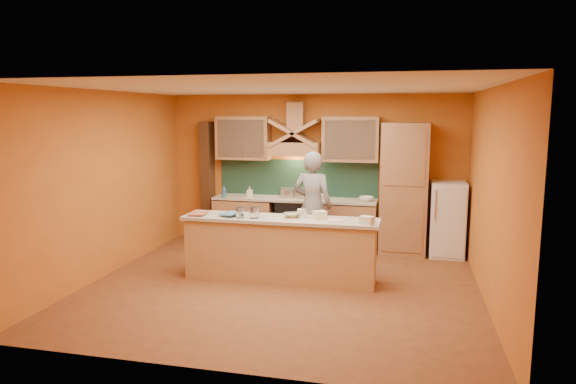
% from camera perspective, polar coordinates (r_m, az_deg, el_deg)
% --- Properties ---
extents(floor, '(5.50, 5.00, 0.01)m').
position_cam_1_polar(floor, '(7.48, -0.69, -10.46)').
color(floor, brown).
rests_on(floor, ground).
extents(ceiling, '(5.50, 5.00, 0.01)m').
position_cam_1_polar(ceiling, '(7.07, -0.73, 11.50)').
color(ceiling, white).
rests_on(ceiling, wall_back).
extents(wall_back, '(5.50, 0.02, 2.80)m').
position_cam_1_polar(wall_back, '(9.56, 2.86, 2.39)').
color(wall_back, orange).
rests_on(wall_back, floor).
extents(wall_front, '(5.50, 0.02, 2.80)m').
position_cam_1_polar(wall_front, '(4.79, -7.85, -4.17)').
color(wall_front, orange).
rests_on(wall_front, floor).
extents(wall_left, '(0.02, 5.00, 2.80)m').
position_cam_1_polar(wall_left, '(8.23, -19.65, 0.84)').
color(wall_left, orange).
rests_on(wall_left, floor).
extents(wall_right, '(0.02, 5.00, 2.80)m').
position_cam_1_polar(wall_right, '(7.02, 21.66, -0.57)').
color(wall_right, orange).
rests_on(wall_right, floor).
extents(base_cabinet_left, '(1.10, 0.60, 0.86)m').
position_cam_1_polar(base_cabinet_left, '(9.73, -4.78, -3.31)').
color(base_cabinet_left, '#AA754D').
rests_on(base_cabinet_left, floor).
extents(base_cabinet_right, '(1.10, 0.60, 0.86)m').
position_cam_1_polar(base_cabinet_right, '(9.34, 6.42, -3.85)').
color(base_cabinet_right, '#AA754D').
rests_on(base_cabinet_right, floor).
extents(counter_top, '(3.00, 0.62, 0.04)m').
position_cam_1_polar(counter_top, '(9.40, 0.71, -0.79)').
color(counter_top, '#BFB5A1').
rests_on(counter_top, base_cabinet_left).
extents(stove, '(0.60, 0.58, 0.90)m').
position_cam_1_polar(stove, '(9.49, 0.70, -3.47)').
color(stove, black).
rests_on(stove, floor).
extents(backsplash, '(3.00, 0.03, 0.70)m').
position_cam_1_polar(backsplash, '(9.62, 1.07, 1.54)').
color(backsplash, '#183529').
rests_on(backsplash, wall_back).
extents(range_hood, '(0.92, 0.50, 0.24)m').
position_cam_1_polar(range_hood, '(9.34, 0.78, 4.83)').
color(range_hood, '#AA754D').
rests_on(range_hood, wall_back).
extents(hood_chimney, '(0.30, 0.30, 0.50)m').
position_cam_1_polar(hood_chimney, '(9.42, 0.92, 8.40)').
color(hood_chimney, '#AA754D').
rests_on(hood_chimney, wall_back).
extents(upper_cabinet_left, '(1.00, 0.35, 0.80)m').
position_cam_1_polar(upper_cabinet_left, '(9.66, -4.95, 6.00)').
color(upper_cabinet_left, '#AA754D').
rests_on(upper_cabinet_left, wall_back).
extents(upper_cabinet_right, '(1.00, 0.35, 0.80)m').
position_cam_1_polar(upper_cabinet_right, '(9.24, 6.99, 5.84)').
color(upper_cabinet_right, '#AA754D').
rests_on(upper_cabinet_right, wall_back).
extents(pantry_column, '(0.80, 0.60, 2.30)m').
position_cam_1_polar(pantry_column, '(9.15, 12.73, 0.31)').
color(pantry_column, '#AA754D').
rests_on(pantry_column, floor).
extents(fridge, '(0.58, 0.60, 1.30)m').
position_cam_1_polar(fridge, '(9.26, 17.27, -2.91)').
color(fridge, white).
rests_on(fridge, floor).
extents(trim_column_left, '(0.20, 0.30, 2.30)m').
position_cam_1_polar(trim_column_left, '(10.02, -8.93, 1.15)').
color(trim_column_left, '#472816').
rests_on(trim_column_left, floor).
extents(island_body, '(2.80, 0.55, 0.88)m').
position_cam_1_polar(island_body, '(7.65, -0.89, -6.57)').
color(island_body, tan).
rests_on(island_body, floor).
extents(island_top, '(2.90, 0.62, 0.05)m').
position_cam_1_polar(island_top, '(7.53, -0.90, -3.05)').
color(island_top, '#BFB5A1').
rests_on(island_top, island_body).
extents(person, '(0.74, 0.55, 1.84)m').
position_cam_1_polar(person, '(8.62, 2.75, -1.54)').
color(person, gray).
rests_on(person, floor).
extents(pot_large, '(0.28, 0.28, 0.18)m').
position_cam_1_polar(pot_large, '(9.41, -0.04, -0.24)').
color(pot_large, silver).
rests_on(pot_large, stove).
extents(pot_small, '(0.23, 0.23, 0.13)m').
position_cam_1_polar(pot_small, '(9.35, 1.39, -0.45)').
color(pot_small, '#B8B7BF').
rests_on(pot_small, stove).
extents(soap_bottle_a, '(0.10, 0.10, 0.19)m').
position_cam_1_polar(soap_bottle_a, '(9.55, -4.28, 0.04)').
color(soap_bottle_a, white).
rests_on(soap_bottle_a, counter_top).
extents(soap_bottle_b, '(0.10, 0.10, 0.24)m').
position_cam_1_polar(soap_bottle_b, '(9.51, -7.14, 0.09)').
color(soap_bottle_b, '#2E5E7F').
rests_on(soap_bottle_b, counter_top).
extents(bowl_back, '(0.29, 0.29, 0.08)m').
position_cam_1_polar(bowl_back, '(9.17, 8.68, -0.75)').
color(bowl_back, white).
rests_on(bowl_back, counter_top).
extents(dish_rack, '(0.33, 0.29, 0.10)m').
position_cam_1_polar(dish_rack, '(9.19, 3.16, -0.58)').
color(dish_rack, silver).
rests_on(dish_rack, counter_top).
extents(book_lower, '(0.29, 0.36, 0.03)m').
position_cam_1_polar(book_lower, '(7.89, -10.82, -2.36)').
color(book_lower, '#AD533E').
rests_on(book_lower, island_top).
extents(book_upper, '(0.31, 0.37, 0.02)m').
position_cam_1_polar(book_upper, '(7.76, -7.08, -2.32)').
color(book_upper, teal).
rests_on(book_upper, island_top).
extents(jar_large, '(0.17, 0.17, 0.16)m').
position_cam_1_polar(jar_large, '(7.50, -3.78, -2.29)').
color(jar_large, white).
rests_on(jar_large, island_top).
extents(jar_small, '(0.15, 0.15, 0.16)m').
position_cam_1_polar(jar_small, '(7.53, -5.37, -2.29)').
color(jar_small, silver).
rests_on(jar_small, island_top).
extents(kitchen_scale, '(0.16, 0.16, 0.10)m').
position_cam_1_polar(kitchen_scale, '(7.54, 1.56, -2.44)').
color(kitchen_scale, silver).
rests_on(kitchen_scale, island_top).
extents(mixing_bowl, '(0.33, 0.33, 0.06)m').
position_cam_1_polar(mixing_bowl, '(7.55, 0.45, -2.60)').
color(mixing_bowl, silver).
rests_on(mixing_bowl, island_top).
extents(cloth, '(0.26, 0.22, 0.01)m').
position_cam_1_polar(cloth, '(7.32, 5.30, -3.18)').
color(cloth, beige).
rests_on(cloth, island_top).
extents(grocery_bag_a, '(0.22, 0.21, 0.11)m').
position_cam_1_polar(grocery_bag_a, '(7.45, 3.54, -2.56)').
color(grocery_bag_a, '#EDEAC3').
rests_on(grocery_bag_a, island_top).
extents(grocery_bag_b, '(0.22, 0.20, 0.11)m').
position_cam_1_polar(grocery_bag_b, '(7.15, 8.74, -3.14)').
color(grocery_bag_b, beige).
rests_on(grocery_bag_b, island_top).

